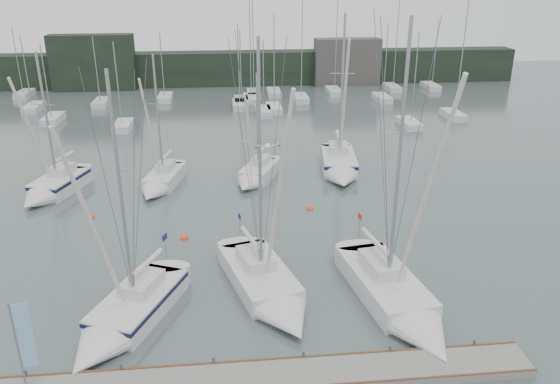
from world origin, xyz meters
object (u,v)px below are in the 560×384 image
(sailboat_near_center, at_px, (272,294))
(buoy_a, at_px, (184,239))
(sailboat_mid_b, at_px, (160,183))
(buoy_c, at_px, (90,218))
(sailboat_near_right, at_px, (402,306))
(sailboat_near_left, at_px, (122,321))
(sailboat_mid_d, at_px, (340,167))
(buoy_b, at_px, (310,209))
(sailboat_mid_a, at_px, (51,189))
(sailboat_mid_c, at_px, (255,176))
(dock_banner, at_px, (23,341))

(sailboat_near_center, relative_size, buoy_a, 25.76)
(sailboat_mid_b, relative_size, buoy_c, 20.08)
(sailboat_near_right, bearing_deg, sailboat_near_left, 170.35)
(sailboat_mid_d, bearing_deg, buoy_b, -110.79)
(sailboat_mid_a, distance_m, buoy_a, 13.76)
(sailboat_near_right, xyz_separation_m, sailboat_mid_c, (-6.35, 19.82, -0.03))
(sailboat_mid_d, bearing_deg, sailboat_near_left, -119.07)
(buoy_a, bearing_deg, sailboat_near_center, -57.81)
(sailboat_near_center, height_order, sailboat_mid_b, sailboat_near_center)
(sailboat_near_center, xyz_separation_m, sailboat_mid_b, (-7.59, 17.27, 0.00))
(sailboat_mid_b, relative_size, sailboat_mid_d, 0.79)
(sailboat_mid_a, bearing_deg, buoy_b, 5.45)
(sailboat_near_center, distance_m, sailboat_mid_b, 18.87)
(sailboat_mid_a, bearing_deg, sailboat_near_left, -47.15)
(sailboat_mid_a, distance_m, sailboat_mid_b, 8.35)
(sailboat_mid_b, relative_size, sailboat_mid_c, 1.17)
(sailboat_mid_d, relative_size, dock_banner, 3.24)
(buoy_c, bearing_deg, sailboat_mid_d, 19.86)
(dock_banner, bearing_deg, sailboat_mid_a, 87.65)
(sailboat_near_left, height_order, sailboat_mid_b, sailboat_near_left)
(sailboat_mid_d, bearing_deg, sailboat_mid_a, -166.72)
(sailboat_mid_b, distance_m, sailboat_mid_d, 15.39)
(buoy_c, xyz_separation_m, dock_banner, (1.64, -18.22, 3.02))
(sailboat_mid_a, xyz_separation_m, buoy_c, (3.89, -4.57, -0.63))
(buoy_a, xyz_separation_m, buoy_c, (-6.91, 3.92, 0.00))
(sailboat_mid_c, bearing_deg, sailboat_mid_d, 32.09)
(sailboat_near_right, xyz_separation_m, buoy_a, (-11.66, 9.95, -0.57))
(sailboat_mid_a, bearing_deg, sailboat_near_center, -27.93)
(buoy_c, bearing_deg, sailboat_near_right, -36.76)
(buoy_a, relative_size, buoy_c, 1.01)
(sailboat_near_right, relative_size, sailboat_mid_c, 1.62)
(buoy_c, bearing_deg, sailboat_near_center, -45.05)
(sailboat_near_left, relative_size, sailboat_mid_d, 0.95)
(sailboat_mid_b, xyz_separation_m, sailboat_mid_d, (15.27, 1.88, 0.16))
(sailboat_near_right, relative_size, dock_banner, 3.55)
(sailboat_mid_b, height_order, buoy_a, sailboat_mid_b)
(dock_banner, bearing_deg, sailboat_near_left, 42.00)
(sailboat_near_center, xyz_separation_m, dock_banner, (-10.38, -6.18, 2.50))
(sailboat_mid_a, height_order, buoy_c, sailboat_mid_a)
(sailboat_mid_d, relative_size, buoy_c, 25.35)
(sailboat_near_center, xyz_separation_m, sailboat_near_right, (6.55, -1.83, 0.05))
(sailboat_near_right, bearing_deg, sailboat_mid_c, 98.74)
(buoy_b, bearing_deg, buoy_a, -156.32)
(sailboat_mid_c, height_order, buoy_a, sailboat_mid_c)
(sailboat_near_center, distance_m, buoy_b, 12.71)
(buoy_a, xyz_separation_m, dock_banner, (-5.27, -14.30, 3.02))
(buoy_c, bearing_deg, sailboat_mid_b, 49.78)
(buoy_b, relative_size, buoy_c, 1.00)
(buoy_b, height_order, dock_banner, dock_banner)
(sailboat_mid_c, xyz_separation_m, sailboat_mid_d, (7.48, 1.17, 0.14))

